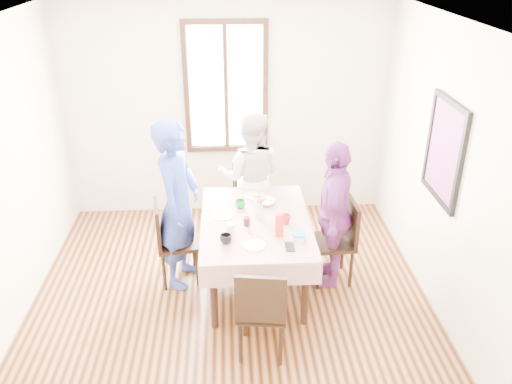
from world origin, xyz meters
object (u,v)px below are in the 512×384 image
(person_far, at_px, (251,178))
(chair_near, at_px, (262,308))
(chair_right, at_px, (332,242))
(dining_table, at_px, (256,253))
(chair_left, at_px, (178,242))
(chair_far, at_px, (251,202))
(person_left, at_px, (177,205))
(person_right, at_px, (332,214))

(person_far, bearing_deg, chair_near, 97.76)
(chair_right, bearing_deg, chair_near, 139.45)
(chair_right, bearing_deg, dining_table, 90.36)
(chair_left, height_order, chair_far, same)
(dining_table, distance_m, chair_far, 0.99)
(person_left, bearing_deg, person_right, -79.35)
(dining_table, height_order, person_far, person_far)
(chair_left, distance_m, person_left, 0.43)
(chair_near, relative_size, person_right, 0.58)
(person_left, bearing_deg, chair_right, -79.30)
(chair_left, bearing_deg, chair_near, 26.52)
(chair_right, xyz_separation_m, chair_near, (-0.80, -1.04, 0.00))
(person_left, bearing_deg, chair_near, -131.36)
(person_far, bearing_deg, dining_table, 97.76)
(chair_near, bearing_deg, person_left, 132.87)
(person_right, bearing_deg, chair_right, 103.74)
(person_far, relative_size, person_right, 1.01)
(person_left, distance_m, person_right, 1.57)
(chair_near, bearing_deg, chair_far, 98.19)
(dining_table, height_order, chair_right, chair_right)
(chair_right, relative_size, chair_far, 1.00)
(chair_left, distance_m, person_right, 1.62)
(chair_right, height_order, chair_far, same)
(dining_table, xyz_separation_m, person_right, (0.78, 0.05, 0.41))
(chair_left, height_order, person_left, person_left)
(person_far, bearing_deg, chair_left, 54.06)
(chair_far, bearing_deg, chair_right, 129.29)
(chair_left, distance_m, person_far, 1.21)
(chair_right, distance_m, chair_far, 1.24)
(chair_left, xyz_separation_m, person_left, (0.02, 0.00, 0.43))
(chair_left, distance_m, chair_far, 1.17)
(dining_table, bearing_deg, chair_near, -90.00)
(chair_left, bearing_deg, person_far, 127.42)
(chair_far, bearing_deg, person_far, 89.06)
(dining_table, height_order, chair_left, chair_left)
(dining_table, height_order, person_left, person_left)
(chair_left, bearing_deg, person_left, 81.11)
(person_far, bearing_deg, chair_far, -82.24)
(chair_near, bearing_deg, dining_table, 98.19)
(chair_far, height_order, person_left, person_left)
(dining_table, height_order, chair_far, chair_far)
(person_left, relative_size, person_right, 1.13)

